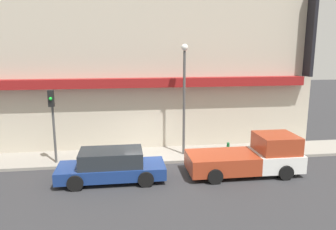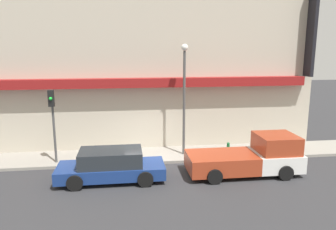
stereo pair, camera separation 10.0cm
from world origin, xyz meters
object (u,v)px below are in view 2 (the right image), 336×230
object	(u,v)px
traffic_light	(53,113)
street_lamp	(184,87)
parked_car	(111,166)
fire_hydrant	(228,148)
pickup_truck	(251,157)

from	to	relation	value
traffic_light	street_lamp	bearing A→B (deg)	4.49
parked_car	traffic_light	xyz separation A→B (m)	(-2.83, 2.27, 1.99)
fire_hydrant	street_lamp	world-z (taller)	street_lamp
pickup_truck	street_lamp	world-z (taller)	street_lamp
fire_hydrant	traffic_light	size ratio (longest dim) A/B	0.16
parked_car	traffic_light	distance (m)	4.14
traffic_light	pickup_truck	bearing A→B (deg)	-13.69
street_lamp	traffic_light	bearing A→B (deg)	-175.51
pickup_truck	street_lamp	distance (m)	4.90
street_lamp	traffic_light	xyz separation A→B (m)	(-6.62, -0.52, -1.10)
pickup_truck	parked_car	bearing A→B (deg)	179.60
pickup_truck	fire_hydrant	distance (m)	2.71
parked_car	street_lamp	distance (m)	5.63
pickup_truck	traffic_light	size ratio (longest dim) A/B	1.43
parked_car	traffic_light	size ratio (longest dim) A/B	1.28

